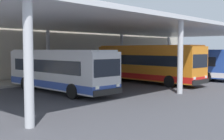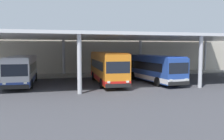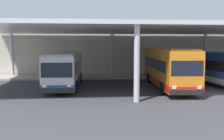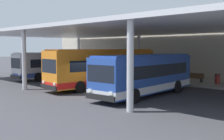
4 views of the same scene
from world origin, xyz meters
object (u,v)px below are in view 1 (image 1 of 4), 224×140
object	(u,v)px
bus_nearest_bay	(59,70)
bus_second_bay	(147,64)
bench_waiting	(114,69)
trash_bin	(125,68)
bus_middle_bay	(181,64)

from	to	relation	value
bus_nearest_bay	bus_second_bay	xyz separation A→B (m)	(9.38, -1.37, 0.19)
bus_second_bay	bench_waiting	xyz separation A→B (m)	(4.78, 8.54, -1.18)
bench_waiting	trash_bin	size ratio (longest dim) A/B	1.84
bench_waiting	trash_bin	world-z (taller)	trash_bin
bus_middle_bay	bench_waiting	bearing A→B (deg)	94.05
bus_middle_bay	bench_waiting	world-z (taller)	bus_middle_bay
bus_middle_bay	trash_bin	bearing A→B (deg)	79.65
bus_nearest_bay	bench_waiting	size ratio (longest dim) A/B	5.91
bus_nearest_bay	bench_waiting	distance (m)	15.91
bus_nearest_bay	bench_waiting	xyz separation A→B (m)	(14.17, 7.17, -0.99)
bus_middle_bay	trash_bin	xyz separation A→B (m)	(1.68, 9.21, -0.98)
bus_nearest_bay	trash_bin	world-z (taller)	bus_nearest_bay
bus_nearest_bay	bench_waiting	bearing A→B (deg)	26.85
bus_nearest_bay	bus_second_bay	size ratio (longest dim) A/B	0.93
bus_nearest_bay	bus_middle_bay	size ratio (longest dim) A/B	1.00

